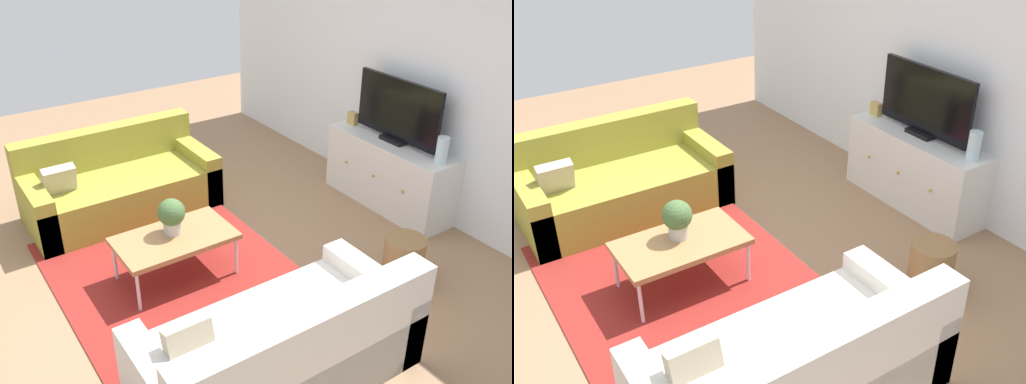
{
  "view_description": "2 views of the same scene",
  "coord_description": "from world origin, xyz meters",
  "views": [
    {
      "loc": [
        3.61,
        -1.76,
        2.92
      ],
      "look_at": [
        0.0,
        0.64,
        0.61
      ],
      "focal_mm": 39.71,
      "sensor_mm": 36.0,
      "label": 1
    },
    {
      "loc": [
        3.45,
        -1.63,
        2.93
      ],
      "look_at": [
        0.0,
        0.64,
        0.61
      ],
      "focal_mm": 41.92,
      "sensor_mm": 36.0,
      "label": 2
    }
  ],
  "objects": [
    {
      "name": "ground_plane",
      "position": [
        0.0,
        0.0,
        0.0
      ],
      "size": [
        10.0,
        10.0,
        0.0
      ],
      "primitive_type": "plane",
      "color": "#997251"
    },
    {
      "name": "wall_back",
      "position": [
        0.0,
        2.55,
        1.35
      ],
      "size": [
        6.4,
        0.12,
        2.7
      ],
      "primitive_type": "cube",
      "color": "white",
      "rests_on": "ground_plane"
    },
    {
      "name": "area_rug",
      "position": [
        0.0,
        -0.15,
        0.01
      ],
      "size": [
        2.5,
        1.9,
        0.01
      ],
      "primitive_type": "cube",
      "color": "maroon",
      "rests_on": "ground_plane"
    },
    {
      "name": "couch_left_side",
      "position": [
        -1.44,
        -0.1,
        0.27
      ],
      "size": [
        0.89,
        1.85,
        0.81
      ],
      "color": "olive",
      "rests_on": "ground_plane"
    },
    {
      "name": "couch_right_side",
      "position": [
        1.44,
        -0.1,
        0.27
      ],
      "size": [
        0.89,
        1.85,
        0.81
      ],
      "color": "silver",
      "rests_on": "ground_plane"
    },
    {
      "name": "coffee_table",
      "position": [
        -0.05,
        -0.14,
        0.38
      ],
      "size": [
        0.57,
        0.97,
        0.41
      ],
      "color": "#A37547",
      "rests_on": "ground_plane"
    },
    {
      "name": "potted_plant",
      "position": [
        -0.1,
        -0.13,
        0.58
      ],
      "size": [
        0.23,
        0.23,
        0.31
      ],
      "color": "#B7B2A8",
      "rests_on": "coffee_table"
    },
    {
      "name": "tv_console",
      "position": [
        0.01,
        2.27,
        0.35
      ],
      "size": [
        1.43,
        0.47,
        0.71
      ],
      "color": "silver",
      "rests_on": "ground_plane"
    },
    {
      "name": "flat_screen_tv",
      "position": [
        0.01,
        2.29,
        1.03
      ],
      "size": [
        1.03,
        0.16,
        0.64
      ],
      "color": "black",
      "rests_on": "tv_console"
    },
    {
      "name": "glass_vase",
      "position": [
        0.61,
        2.27,
        0.84
      ],
      "size": [
        0.11,
        0.11,
        0.25
      ],
      "primitive_type": "cylinder",
      "color": "silver",
      "rests_on": "tv_console"
    },
    {
      "name": "mantel_clock",
      "position": [
        -0.58,
        2.27,
        0.77
      ],
      "size": [
        0.11,
        0.07,
        0.13
      ],
      "primitive_type": "cube",
      "color": "tan",
      "rests_on": "tv_console"
    },
    {
      "name": "wicker_basket",
      "position": [
        1.04,
        1.42,
        0.2
      ],
      "size": [
        0.34,
        0.34,
        0.41
      ],
      "primitive_type": "cylinder",
      "color": "olive",
      "rests_on": "ground_plane"
    }
  ]
}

